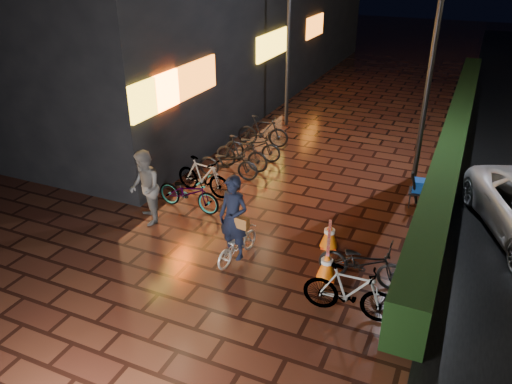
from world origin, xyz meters
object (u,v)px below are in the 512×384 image
at_px(cyclist, 235,230).
at_px(cart_assembly, 420,187).
at_px(bystander_person, 145,188).
at_px(traffic_barrier, 328,248).

relative_size(cyclist, cart_assembly, 1.85).
distance_m(bystander_person, cart_assembly, 6.65).
height_order(cyclist, cart_assembly, cyclist).
height_order(bystander_person, cyclist, cyclist).
bearing_deg(traffic_barrier, cyclist, -157.46).
height_order(bystander_person, cart_assembly, bystander_person).
height_order(cyclist, traffic_barrier, cyclist).
relative_size(cyclist, traffic_barrier, 1.26).
xyz_separation_m(traffic_barrier, cart_assembly, (1.36, 3.24, 0.22)).
distance_m(cyclist, traffic_barrier, 1.95).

